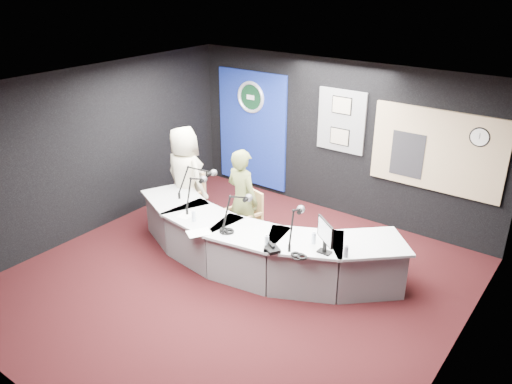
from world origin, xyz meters
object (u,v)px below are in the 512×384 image
Objects in this scene: armchair_left at (187,201)px; person_woman at (242,200)px; person_man at (185,177)px; broadcast_desk at (254,243)px; armchair_right at (243,220)px.

armchair_left is 0.53× the size of person_woman.
person_man reaches higher than armchair_left.
person_woman is (1.29, -0.05, 0.39)m from armchair_left.
broadcast_desk is 1.83m from armchair_left.
person_woman is at bearing -174.52° from person_man.
armchair_left is at bearing 167.24° from broadcast_desk.
person_woman reaches higher than broadcast_desk.
armchair_right is 1.35m from person_man.
armchair_left is (-1.78, 0.40, 0.07)m from broadcast_desk.
broadcast_desk is at bearing 175.06° from person_man.
armchair_left is at bearing -167.20° from armchair_right.
person_man is at bearing 167.24° from broadcast_desk.
armchair_right reaches higher than broadcast_desk.
broadcast_desk is 2.68× the size of person_woman.
person_man is at bearing 0.00° from armchair_left.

